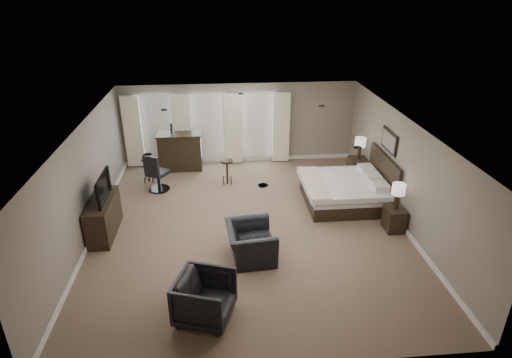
{
  "coord_description": "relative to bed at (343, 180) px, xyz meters",
  "views": [
    {
      "loc": [
        -0.67,
        -9.03,
        5.54
      ],
      "look_at": [
        0.2,
        0.4,
        1.1
      ],
      "focal_mm": 30.0,
      "sensor_mm": 36.0,
      "label": 1
    }
  ],
  "objects": [
    {
      "name": "bar_stool_right",
      "position": [
        -3.04,
        1.51,
        -0.3
      ],
      "size": [
        0.39,
        0.39,
        0.75
      ],
      "primitive_type": "cube",
      "rotation": [
        0.0,
        0.0,
        0.09
      ],
      "color": "black",
      "rests_on": "ground"
    },
    {
      "name": "desk_chair",
      "position": [
        -5.02,
        1.26,
        -0.11
      ],
      "size": [
        0.8,
        0.8,
        1.14
      ],
      "primitive_type": "cube",
      "rotation": [
        0.0,
        0.0,
        2.58
      ],
      "color": "black",
      "rests_on": "ground"
    },
    {
      "name": "armchair_near",
      "position": [
        -2.65,
        -2.27,
        -0.18
      ],
      "size": [
        0.84,
        1.21,
        1.0
      ],
      "primitive_type": "imported",
      "rotation": [
        0.0,
        0.0,
        1.65
      ],
      "color": "black",
      "rests_on": "ground"
    },
    {
      "name": "bar_stool_left",
      "position": [
        -5.39,
        1.87,
        -0.3
      ],
      "size": [
        0.47,
        0.47,
        0.75
      ],
      "primitive_type": "cube",
      "rotation": [
        0.0,
        0.0,
        0.39
      ],
      "color": "black",
      "rests_on": "ground"
    },
    {
      "name": "lamp_far",
      "position": [
        0.89,
        1.45,
        0.32
      ],
      "size": [
        0.32,
        0.32,
        0.66
      ],
      "primitive_type": "cube",
      "color": "beige",
      "rests_on": "nightstand_far"
    },
    {
      "name": "bar_counter",
      "position": [
        -4.48,
        2.77,
        -0.08
      ],
      "size": [
        1.38,
        0.72,
        1.2
      ],
      "primitive_type": "cube",
      "color": "black",
      "rests_on": "ground"
    },
    {
      "name": "nightstand_near",
      "position": [
        0.89,
        -1.45,
        -0.39
      ],
      "size": [
        0.43,
        0.52,
        0.57
      ],
      "primitive_type": "cube",
      "color": "black",
      "rests_on": "ground"
    },
    {
      "name": "window_bay",
      "position": [
        -3.58,
        3.11,
        0.52
      ],
      "size": [
        5.25,
        0.2,
        2.3
      ],
      "color": "silver",
      "rests_on": "room"
    },
    {
      "name": "room",
      "position": [
        -2.58,
        -1.0,
        0.62
      ],
      "size": [
        7.6,
        8.6,
        2.64
      ],
      "color": "brown",
      "rests_on": "ground"
    },
    {
      "name": "wall_art",
      "position": [
        1.12,
        0.0,
        1.07
      ],
      "size": [
        0.04,
        0.96,
        0.56
      ],
      "primitive_type": "cube",
      "color": "slate",
      "rests_on": "room"
    },
    {
      "name": "lamp_near",
      "position": [
        0.89,
        -1.45,
        0.22
      ],
      "size": [
        0.32,
        0.32,
        0.65
      ],
      "primitive_type": "cube",
      "color": "beige",
      "rests_on": "nightstand_near"
    },
    {
      "name": "tv",
      "position": [
        -6.03,
        -0.99,
        0.3
      ],
      "size": [
        0.64,
        1.1,
        0.14
      ],
      "primitive_type": "imported",
      "rotation": [
        0.0,
        0.0,
        1.57
      ],
      "color": "black",
      "rests_on": "dresser"
    },
    {
      "name": "bed",
      "position": [
        0.0,
        0.0,
        0.0
      ],
      "size": [
        2.13,
        2.04,
        1.36
      ],
      "primitive_type": "cube",
      "color": "silver",
      "rests_on": "ground"
    },
    {
      "name": "dresser",
      "position": [
        -6.03,
        -0.99,
        -0.23
      ],
      "size": [
        0.5,
        1.55,
        0.9
      ],
      "primitive_type": "cube",
      "color": "black",
      "rests_on": "ground"
    },
    {
      "name": "nightstand_far",
      "position": [
        0.89,
        1.45,
        -0.34
      ],
      "size": [
        0.5,
        0.62,
        0.67
      ],
      "primitive_type": "cube",
      "color": "black",
      "rests_on": "ground"
    },
    {
      "name": "armchair_far",
      "position": [
        -3.6,
        -4.05,
        -0.2
      ],
      "size": [
        1.13,
        1.17,
        0.97
      ],
      "primitive_type": "imported",
      "rotation": [
        0.0,
        0.0,
        1.25
      ],
      "color": "black",
      "rests_on": "ground"
    }
  ]
}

